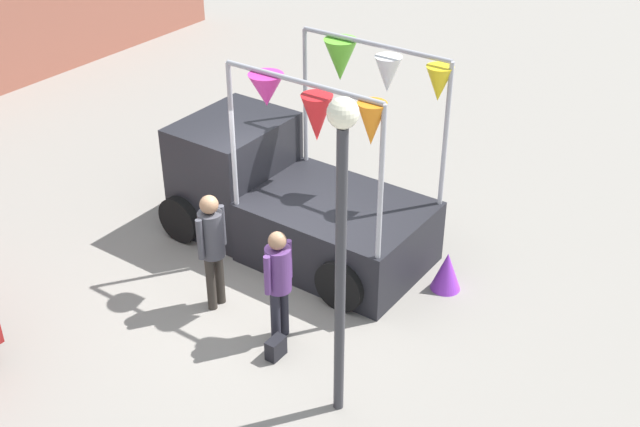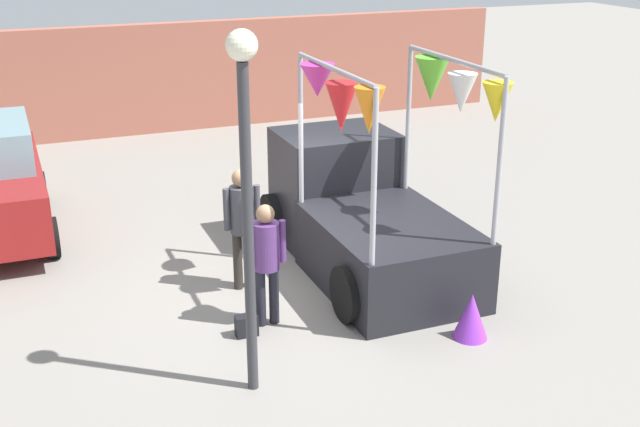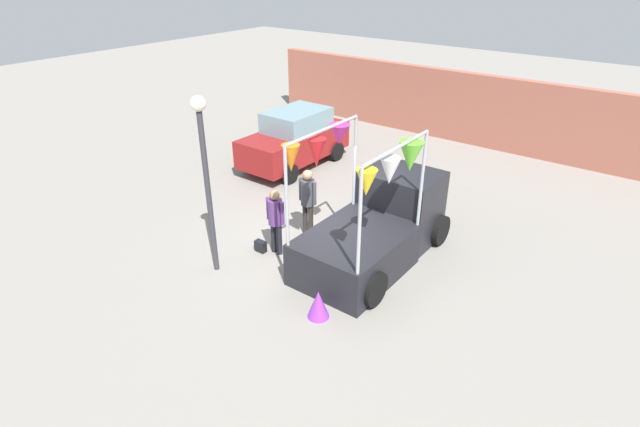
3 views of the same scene
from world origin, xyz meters
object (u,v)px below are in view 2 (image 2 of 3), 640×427
Objects in this scene: vendor_truck at (360,207)px; person_customer at (266,254)px; street_lamp at (246,167)px; handbag at (247,325)px; folded_kite_bundle_violet at (471,316)px; person_vendor at (242,217)px.

person_customer is (-1.96, -1.42, 0.12)m from vendor_truck.
street_lamp is (-0.63, -1.37, 1.61)m from person_customer.
folded_kite_bundle_violet is at bearing -22.89° from handbag.
handbag is 0.47× the size of folded_kite_bundle_violet.
handbag is (-2.31, -1.62, -0.73)m from vendor_truck.
street_lamp is (-0.28, -1.17, 2.46)m from handbag.
handbag is at bearing -150.26° from person_customer.
street_lamp is 6.66× the size of folded_kite_bundle_violet.
person_customer is 2.69m from folded_kite_bundle_violet.
street_lamp is 3.69m from folded_kite_bundle_violet.
folded_kite_bundle_violet is at bearing -83.84° from vendor_truck.
person_vendor is 6.32× the size of handbag.
handbag is (-0.35, -0.20, -0.85)m from person_customer.
person_customer is at bearing 150.04° from folded_kite_bundle_violet.
person_customer is at bearing -144.08° from vendor_truck.
handbag is 0.07× the size of street_lamp.
person_customer is 2.20m from street_lamp.
person_vendor is at bearing 132.08° from folded_kite_bundle_violet.
folded_kite_bundle_violet is (0.29, -2.72, -0.57)m from vendor_truck.
vendor_truck is 1.95m from person_vendor.
vendor_truck reaches higher than handbag.
person_vendor is 3.40m from folded_kite_bundle_violet.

